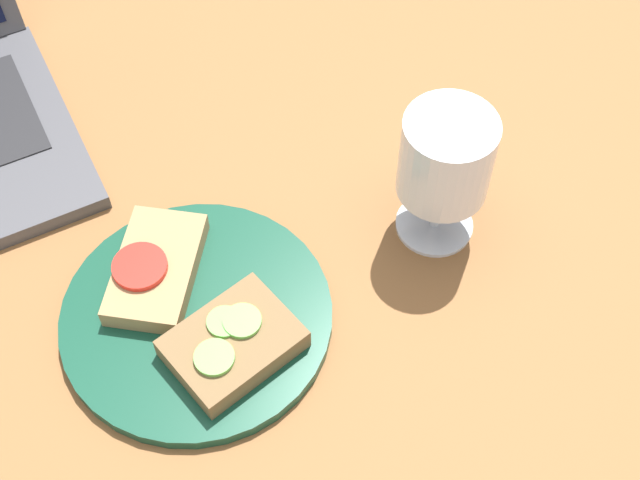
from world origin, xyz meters
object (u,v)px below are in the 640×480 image
sandwich_with_cucumber (233,343)px  wine_glass (445,163)px  sandwich_with_tomato (157,272)px  plate (197,317)px

sandwich_with_cucumber → wine_glass: wine_glass is taller
wine_glass → sandwich_with_tomato: bearing=168.0°
wine_glass → plate: bearing=178.4°
sandwich_with_cucumber → wine_glass: (22.03, 4.02, 6.65)cm
sandwich_with_tomato → wine_glass: 26.52cm
sandwich_with_tomato → sandwich_with_cucumber: size_ratio=1.12×
plate → sandwich_with_cucumber: bearing=-72.6°
plate → sandwich_with_cucumber: size_ratio=1.98×
sandwich_with_tomato → sandwich_with_cucumber: sandwich_with_cucumber is taller
sandwich_with_tomato → sandwich_with_cucumber: 9.84cm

